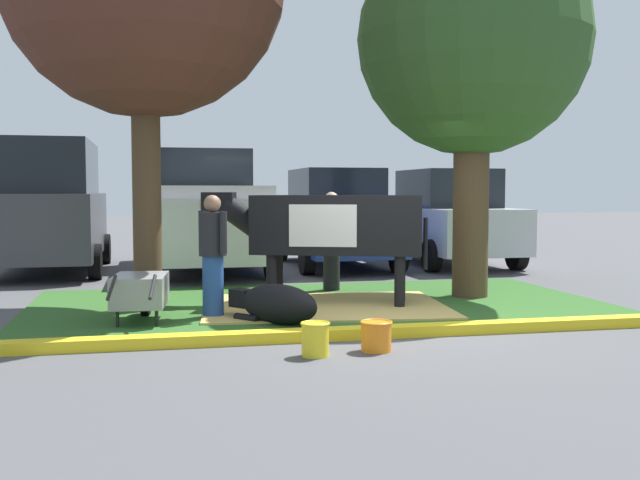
{
  "coord_description": "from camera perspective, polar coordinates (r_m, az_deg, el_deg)",
  "views": [
    {
      "loc": [
        -2.77,
        -8.19,
        1.58
      ],
      "look_at": [
        -0.55,
        1.74,
        0.9
      ],
      "focal_mm": 41.78,
      "sensor_mm": 36.0,
      "label": 1
    }
  ],
  "objects": [
    {
      "name": "calf_lying",
      "position": [
        8.82,
        -3.35,
        -4.93
      ],
      "size": [
        1.07,
        1.22,
        0.48
      ],
      "color": "black",
      "rests_on": "ground"
    },
    {
      "name": "curb_yellow",
      "position": [
        8.04,
        3.72,
        -7.08
      ],
      "size": [
        9.03,
        0.24,
        0.12
      ],
      "primitive_type": "cube",
      "color": "yellow",
      "rests_on": "ground"
    },
    {
      "name": "ground_plane",
      "position": [
        8.79,
        6.03,
        -6.55
      ],
      "size": [
        80.0,
        80.0,
        0.0
      ],
      "primitive_type": "plane",
      "color": "#4C4C4F"
    },
    {
      "name": "shade_tree_right",
      "position": [
        11.33,
        11.64,
        14.61
      ],
      "size": [
        3.35,
        3.35,
        5.44
      ],
      "color": "#4C3823",
      "rests_on": "ground"
    },
    {
      "name": "person_visitor_near",
      "position": [
        11.62,
        0.89,
        0.12
      ],
      "size": [
        0.49,
        0.34,
        1.56
      ],
      "color": "black",
      "rests_on": "ground"
    },
    {
      "name": "bucket_yellow",
      "position": [
        7.14,
        -0.37,
        -7.55
      ],
      "size": [
        0.29,
        0.29,
        0.33
      ],
      "color": "yellow",
      "rests_on": "ground"
    },
    {
      "name": "suv_dark_grey",
      "position": [
        15.28,
        -20.09,
        2.42
      ],
      "size": [
        2.14,
        4.61,
        2.52
      ],
      "color": "#3D3D42",
      "rests_on": "ground"
    },
    {
      "name": "grass_island",
      "position": [
        10.29,
        0.04,
        -4.95
      ],
      "size": [
        7.83,
        4.39,
        0.02
      ],
      "primitive_type": "cube",
      "color": "#2D5B23",
      "rests_on": "ground"
    },
    {
      "name": "hay_bedding",
      "position": [
        10.01,
        0.38,
        -5.12
      ],
      "size": [
        3.44,
        2.73,
        0.04
      ],
      "primitive_type": "cube",
      "rotation": [
        0.0,
        0.0,
        -0.11
      ],
      "color": "tan",
      "rests_on": "ground"
    },
    {
      "name": "wheelbarrow",
      "position": [
        9.1,
        -13.59,
        -3.82
      ],
      "size": [
        0.7,
        1.62,
        0.63
      ],
      "color": "gray",
      "rests_on": "ground"
    },
    {
      "name": "bucket_orange",
      "position": [
        7.39,
        4.33,
        -7.3
      ],
      "size": [
        0.32,
        0.32,
        0.3
      ],
      "color": "orange",
      "rests_on": "ground"
    },
    {
      "name": "sedan_silver",
      "position": [
        16.15,
        9.69,
        1.65
      ],
      "size": [
        2.04,
        4.41,
        2.02
      ],
      "color": "silver",
      "rests_on": "ground"
    },
    {
      "name": "pickup_truck_black",
      "position": [
        14.98,
        -8.64,
        1.99
      ],
      "size": [
        2.24,
        5.41,
        2.42
      ],
      "color": "silver",
      "rests_on": "ground"
    },
    {
      "name": "cow_holstein",
      "position": [
        10.15,
        0.69,
        1.11
      ],
      "size": [
        3.03,
        1.48,
        1.55
      ],
      "color": "black",
      "rests_on": "ground"
    },
    {
      "name": "person_handler",
      "position": [
        9.23,
        -8.21,
        -0.99
      ],
      "size": [
        0.34,
        0.47,
        1.52
      ],
      "color": "#23478C",
      "rests_on": "ground"
    },
    {
      "name": "sedan_blue",
      "position": [
        15.44,
        1.17,
        1.61
      ],
      "size": [
        2.04,
        4.41,
        2.02
      ],
      "color": "navy",
      "rests_on": "ground"
    }
  ]
}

